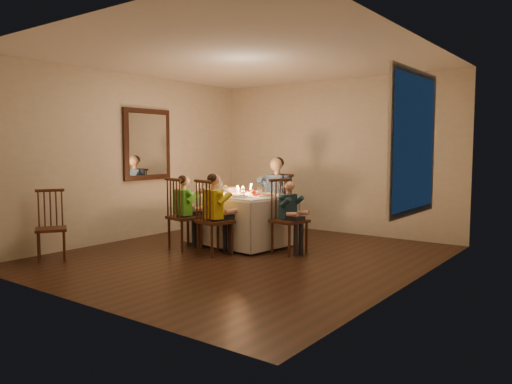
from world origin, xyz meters
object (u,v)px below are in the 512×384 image
Objects in this scene: chair_near_left at (185,249)px; chair_near_right at (215,254)px; chair_extra at (52,260)px; child_yellow at (215,254)px; child_green at (185,249)px; child_teal at (289,254)px; chair_end at (289,254)px; adult at (276,237)px; dining_table at (240,209)px; serving_bowl at (230,189)px; chair_adult at (276,237)px.

chair_near_left is 1.00× the size of chair_near_right.
chair_near_right reaches higher than chair_extra.
child_yellow is (1.47, 1.51, 0.00)m from chair_extra.
child_teal is at bearing -143.78° from child_green.
chair_end is 0.79× the size of adult.
serving_bowl is (-0.45, 0.32, 0.25)m from dining_table.
serving_bowl reaches higher than chair_adult.
chair_end is 1.25m from adult.
child_yellow is (0.60, -0.04, 0.00)m from chair_near_left.
serving_bowl is (-1.41, 0.44, 0.78)m from child_teal.
chair_extra is (-1.29, -2.29, -0.54)m from dining_table.
serving_bowl is at bearing -132.59° from chair_adult.
dining_table is at bearing -90.45° from chair_adult.
child_green is at bearing -88.26° from serving_bowl.
chair_extra is 0.86× the size of child_green.
serving_bowl is (-0.03, 1.06, 0.78)m from child_green.
chair_near_right is 0.60m from child_green.
child_green is at bearing -113.20° from dining_table.
chair_end is (0.78, 0.65, 0.00)m from chair_near_right.
chair_extra is at bearing -106.89° from chair_adult.
adult is at bearing 52.89° from chair_end.
chair_near_right is at bearing -79.89° from chair_adult.
child_teal is (2.25, 2.16, 0.00)m from chair_extra.
serving_bowl reaches higher than adult.
child_green reaches higher than chair_adult.
child_yellow is at bearing 139.81° from chair_end.
chair_extra is 2.84m from serving_bowl.
chair_adult is at bearing 39.70° from serving_bowl.
adult reaches higher than child_green.
dining_table is at bearing 2.04° from chair_extra.
chair_extra is 0.82× the size of child_yellow.
chair_near_right is (0.07, -1.56, 0.00)m from chair_adult.
chair_extra is at bearing 60.87° from chair_near_right.
adult is (1.41, 3.07, 0.00)m from chair_extra.
chair_near_right is 0.00m from child_yellow.
dining_table reaches higher than chair_near_right.
dining_table is 1.52× the size of chair_near_left.
chair_extra is at bearing 143.91° from child_teal.
chair_near_right and chair_end have the same top height.
chair_end is at bearing -39.54° from adult.
child_green is at bearing -101.63° from adult.
chair_adult is at bearing -97.00° from child_green.
serving_bowl is at bearing -44.75° from chair_near_right.
chair_end is (1.38, 0.61, 0.00)m from chair_near_left.
adult reaches higher than child_yellow.
chair_extra is (-1.47, -1.51, 0.00)m from chair_near_right.
serving_bowl is (-0.03, 1.06, 0.78)m from chair_near_left.
chair_extra is (-2.25, -2.16, 0.00)m from chair_end.
adult is 1.22× the size of child_green.
adult is at bearing 39.70° from serving_bowl.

